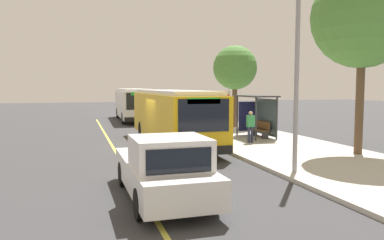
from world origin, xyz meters
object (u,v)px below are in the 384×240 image
at_px(transit_bus_second, 133,103).
at_px(route_sign_post, 229,109).
at_px(pickup_truck, 164,169).
at_px(waiting_bench, 261,129).
at_px(transit_bus_main, 172,115).
at_px(pedestrian_commuter, 251,125).

height_order(transit_bus_second, route_sign_post, same).
bearing_deg(route_sign_post, pickup_truck, -32.29).
bearing_deg(waiting_bench, transit_bus_second, -160.49).
relative_size(transit_bus_main, pedestrian_commuter, 6.56).
bearing_deg(waiting_bench, route_sign_post, -57.76).
relative_size(waiting_bench, route_sign_post, 0.57).
bearing_deg(waiting_bench, transit_bus_main, -86.64).
height_order(transit_bus_main, pickup_truck, transit_bus_main).
bearing_deg(pedestrian_commuter, pickup_truck, -38.08).
height_order(waiting_bench, route_sign_post, route_sign_post).
bearing_deg(pickup_truck, transit_bus_main, 164.94).
bearing_deg(pickup_truck, route_sign_post, 147.71).
xyz_separation_m(pickup_truck, waiting_bench, (-10.26, 8.13, -0.22)).
height_order(transit_bus_main, pedestrian_commuter, transit_bus_main).
height_order(route_sign_post, pedestrian_commuter, route_sign_post).
bearing_deg(transit_bus_main, pickup_truck, -15.06).
height_order(transit_bus_second, pedestrian_commuter, transit_bus_second).
distance_m(transit_bus_second, waiting_bench, 16.29).
distance_m(route_sign_post, pedestrian_commuter, 1.47).
distance_m(transit_bus_main, transit_bus_second, 15.64).
relative_size(pickup_truck, pedestrian_commuter, 3.21).
bearing_deg(transit_bus_main, pedestrian_commuter, 68.83).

